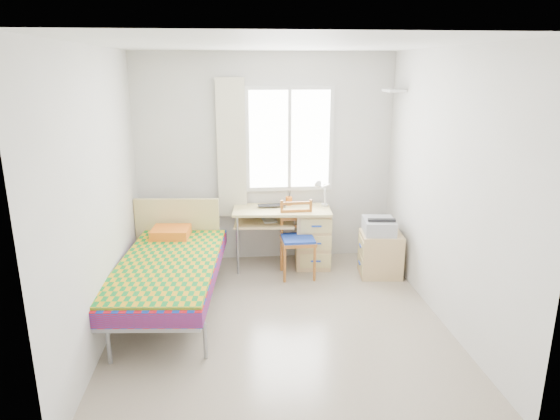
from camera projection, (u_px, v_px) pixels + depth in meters
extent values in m
plane|color=#BCAD93|center=(279.00, 321.00, 4.93)|extent=(3.50, 3.50, 0.00)
plane|color=white|center=(278.00, 44.00, 4.21)|extent=(3.50, 3.50, 0.00)
plane|color=silver|center=(265.00, 159.00, 6.24)|extent=(3.20, 0.00, 3.20)
plane|color=silver|center=(99.00, 198.00, 4.42)|extent=(0.00, 3.50, 3.50)
plane|color=silver|center=(447.00, 189.00, 4.72)|extent=(0.00, 3.50, 3.50)
cube|color=white|center=(289.00, 139.00, 6.18)|extent=(1.10, 0.04, 1.30)
cube|color=white|center=(289.00, 139.00, 6.17)|extent=(1.00, 0.02, 1.20)
cube|color=white|center=(290.00, 140.00, 6.17)|extent=(0.04, 0.02, 1.20)
cube|color=beige|center=(231.00, 149.00, 6.10)|extent=(0.35, 0.05, 1.70)
cube|color=white|center=(394.00, 91.00, 5.81)|extent=(0.20, 0.32, 0.03)
cube|color=gray|center=(169.00, 277.00, 5.07)|extent=(1.12, 2.17, 0.06)
cube|color=#B70C17|center=(168.00, 270.00, 5.05)|extent=(1.16, 2.19, 0.15)
cube|color=#CE960E|center=(168.00, 263.00, 5.00)|extent=(1.13, 2.07, 0.03)
cube|color=tan|center=(177.00, 222.00, 5.97)|extent=(1.00, 0.14, 0.58)
cube|color=orange|center=(171.00, 232.00, 5.71)|extent=(0.45, 0.39, 0.10)
cylinder|color=gray|center=(109.00, 346.00, 4.18)|extent=(0.04, 0.04, 0.33)
cylinder|color=gray|center=(212.00, 259.00, 6.06)|extent=(0.04, 0.04, 0.33)
cube|color=tan|center=(282.00, 210.00, 6.11)|extent=(1.23, 0.64, 0.03)
cube|color=tan|center=(312.00, 238.00, 6.25)|extent=(0.46, 0.56, 0.71)
cube|color=tan|center=(264.00, 222.00, 6.13)|extent=(0.76, 0.56, 0.02)
cylinder|color=gray|center=(238.00, 246.00, 5.95)|extent=(0.03, 0.03, 0.71)
cylinder|color=gray|center=(237.00, 234.00, 6.37)|extent=(0.03, 0.03, 0.71)
cube|color=#A3531F|center=(298.00, 241.00, 5.88)|extent=(0.40, 0.40, 0.04)
cube|color=navy|center=(298.00, 239.00, 5.87)|extent=(0.38, 0.38, 0.04)
cube|color=#A3531F|center=(296.00, 215.00, 5.97)|extent=(0.35, 0.04, 0.39)
cylinder|color=#A3531F|center=(285.00, 265.00, 5.76)|extent=(0.03, 0.03, 0.44)
cylinder|color=#A3531F|center=(310.00, 235.00, 6.06)|extent=(0.04, 0.04, 0.89)
cube|color=tan|center=(380.00, 254.00, 5.96)|extent=(0.52, 0.47, 0.52)
cube|color=tan|center=(361.00, 245.00, 5.91)|extent=(0.05, 0.39, 0.19)
cube|color=tan|center=(360.00, 263.00, 5.97)|extent=(0.05, 0.39, 0.19)
cube|color=#ACAEB5|center=(379.00, 226.00, 5.89)|extent=(0.40, 0.45, 0.17)
cube|color=black|center=(379.00, 219.00, 5.86)|extent=(0.32, 0.37, 0.02)
imported|color=black|center=(272.00, 207.00, 6.14)|extent=(0.35, 0.23, 0.03)
cylinder|color=orange|center=(289.00, 201.00, 6.27)|extent=(0.10, 0.10, 0.10)
cylinder|color=white|center=(325.00, 205.00, 6.23)|extent=(0.09, 0.09, 0.03)
cylinder|color=white|center=(325.00, 194.00, 6.20)|extent=(0.02, 0.11, 0.25)
cylinder|color=white|center=(325.00, 186.00, 6.08)|extent=(0.12, 0.22, 0.10)
cone|color=white|center=(320.00, 186.00, 5.97)|extent=(0.13, 0.14, 0.12)
imported|color=gray|center=(263.00, 221.00, 6.15)|extent=(0.19, 0.25, 0.02)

